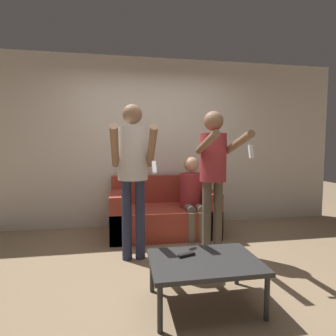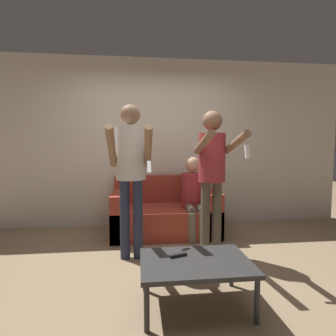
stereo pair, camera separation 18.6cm
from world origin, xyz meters
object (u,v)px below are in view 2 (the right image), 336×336
person_seated (193,193)px  coffee_table (195,265)px  couch (165,214)px  person_standing_left (131,163)px  person_standing_right (212,166)px  remote_on_table (178,255)px

person_seated → coffee_table: size_ratio=1.31×
couch → coffee_table: bearing=-88.0°
coffee_table → person_standing_left: bearing=118.9°
couch → person_standing_right: (0.47, -0.89, 0.78)m
person_standing_right → coffee_table: (-0.40, -0.96, -0.73)m
couch → coffee_table: couch is taller
person_standing_right → person_seated: bearing=96.2°
coffee_table → person_seated: bearing=78.8°
couch → person_standing_left: person_standing_left is taller
person_standing_right → coffee_table: person_standing_right is taller
coffee_table → remote_on_table: bearing=145.9°
person_seated → person_standing_left: bearing=-141.4°
person_seated → coffee_table: (-0.33, -1.65, -0.29)m
remote_on_table → couch: bearing=87.9°
person_standing_right → person_seated: size_ratio=1.48×
couch → person_seated: size_ratio=1.33×
couch → person_standing_right: size_ratio=0.90×
person_standing_left → person_standing_right: 0.94m
person_standing_left → remote_on_table: person_standing_left is taller
person_standing_right → person_seated: person_standing_right is taller
person_seated → remote_on_table: bearing=-106.3°
person_standing_left → remote_on_table: bearing=-65.2°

